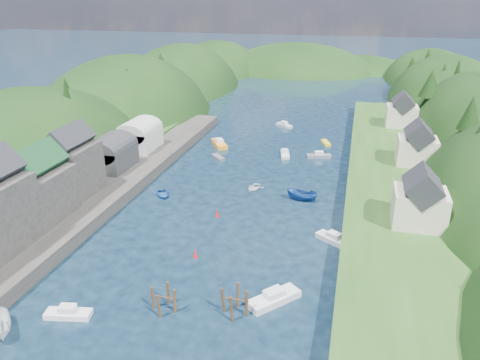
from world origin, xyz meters
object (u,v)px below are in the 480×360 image
(channel_buoy_near, at_px, (195,254))
(piling_cluster_far, at_px, (235,304))
(piling_cluster_near, at_px, (164,301))
(channel_buoy_far, at_px, (217,214))

(channel_buoy_near, bearing_deg, piling_cluster_far, -51.31)
(piling_cluster_near, relative_size, channel_buoy_near, 3.14)
(channel_buoy_near, bearing_deg, piling_cluster_near, -88.36)
(piling_cluster_near, bearing_deg, channel_buoy_near, 91.64)
(channel_buoy_near, height_order, channel_buoy_far, same)
(piling_cluster_far, bearing_deg, channel_buoy_near, 128.69)
(piling_cluster_near, xyz_separation_m, channel_buoy_near, (-0.32, 11.30, -0.68))
(piling_cluster_far, xyz_separation_m, channel_buoy_near, (-8.01, 10.00, -0.82))
(piling_cluster_near, relative_size, channel_buoy_far, 3.14)
(channel_buoy_far, bearing_deg, piling_cluster_far, -68.67)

